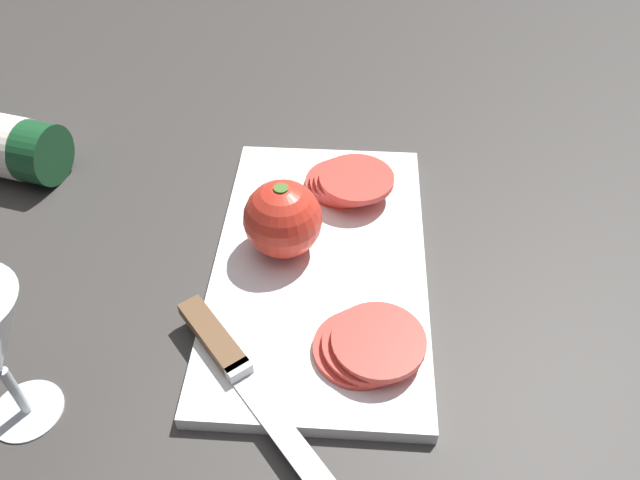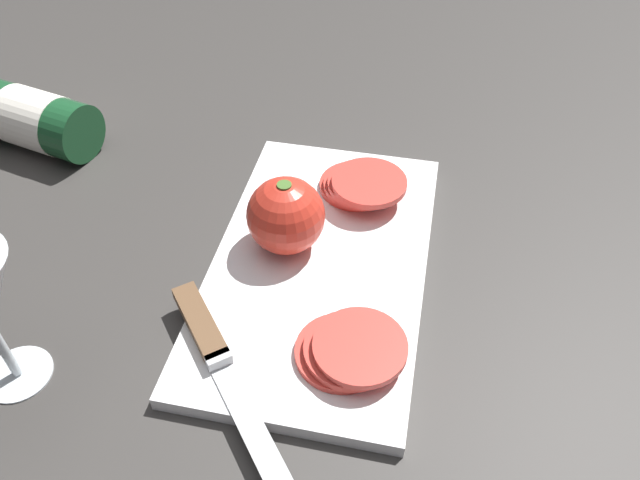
{
  "view_description": "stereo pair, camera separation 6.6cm",
  "coord_description": "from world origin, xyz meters",
  "views": [
    {
      "loc": [
        0.57,
        0.02,
        0.51
      ],
      "look_at": [
        0.1,
        -0.01,
        0.05
      ],
      "focal_mm": 35.0,
      "sensor_mm": 36.0,
      "label": 1
    },
    {
      "loc": [
        0.56,
        0.09,
        0.51
      ],
      "look_at": [
        0.1,
        -0.01,
        0.05
      ],
      "focal_mm": 35.0,
      "sensor_mm": 36.0,
      "label": 2
    }
  ],
  "objects": [
    {
      "name": "knife",
      "position": [
        0.23,
        -0.09,
        0.02
      ],
      "size": [
        0.22,
        0.19,
        0.01
      ],
      "rotation": [
        0.0,
        0.0,
        0.7
      ],
      "color": "silver",
      "rests_on": "cutting_board"
    },
    {
      "name": "cutting_board",
      "position": [
        0.1,
        -0.01,
        0.01
      ],
      "size": [
        0.4,
        0.23,
        0.02
      ],
      "color": "white",
      "rests_on": "ground_plane"
    },
    {
      "name": "tomato_slice_stack_far",
      "position": [
        0.22,
        0.05,
        0.03
      ],
      "size": [
        0.09,
        0.11,
        0.02
      ],
      "color": "#D63D33",
      "rests_on": "cutting_board"
    },
    {
      "name": "ground_plane",
      "position": [
        0.0,
        0.0,
        0.0
      ],
      "size": [
        3.0,
        3.0,
        0.0
      ],
      "primitive_type": "plane",
      "color": "#383533"
    },
    {
      "name": "tomato_slice_stack_near",
      "position": [
        -0.02,
        0.02,
        0.03
      ],
      "size": [
        0.11,
        0.11,
        0.03
      ],
      "color": "#D63D33",
      "rests_on": "cutting_board"
    },
    {
      "name": "whole_tomato",
      "position": [
        0.08,
        -0.05,
        0.06
      ],
      "size": [
        0.08,
        0.08,
        0.09
      ],
      "color": "red",
      "rests_on": "cutting_board"
    }
  ]
}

